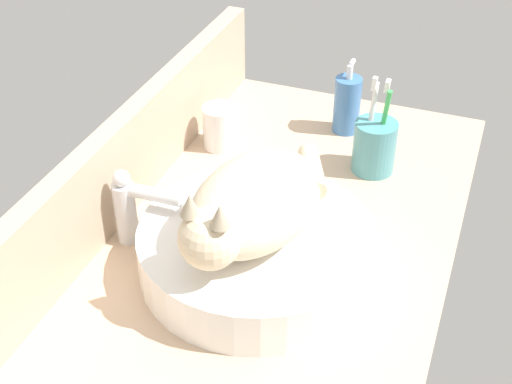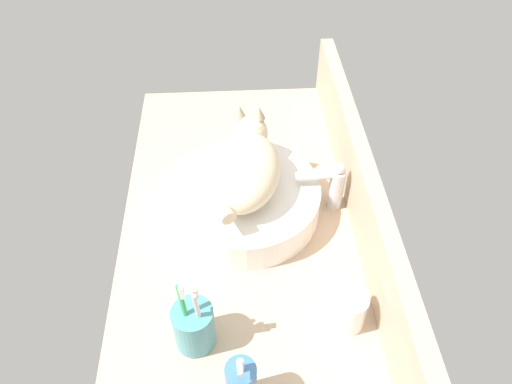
{
  "view_description": "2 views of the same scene",
  "coord_description": "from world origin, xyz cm",
  "px_view_note": "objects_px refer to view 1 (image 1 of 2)",
  "views": [
    {
      "loc": [
        -81.82,
        -29.36,
        75.59
      ],
      "look_at": [
        2.49,
        2.44,
        9.86
      ],
      "focal_mm": 50.0,
      "sensor_mm": 36.0,
      "label": 1
    },
    {
      "loc": [
        78.33,
        -1.86,
        89.07
      ],
      "look_at": [
        -1.06,
        2.85,
        9.14
      ],
      "focal_mm": 35.0,
      "sensor_mm": 36.0,
      "label": 2
    }
  ],
  "objects_px": {
    "faucet": "(131,205)",
    "toothbrush_cup": "(374,145)",
    "soap_dispenser": "(347,104)",
    "sink_basin": "(256,250)",
    "water_glass": "(221,129)",
    "cat": "(251,205)"
  },
  "relations": [
    {
      "from": "faucet",
      "to": "toothbrush_cup",
      "type": "height_order",
      "value": "toothbrush_cup"
    },
    {
      "from": "faucet",
      "to": "soap_dispenser",
      "type": "bearing_deg",
      "value": -26.66
    },
    {
      "from": "toothbrush_cup",
      "to": "sink_basin",
      "type": "bearing_deg",
      "value": 162.32
    },
    {
      "from": "sink_basin",
      "to": "water_glass",
      "type": "xyz_separation_m",
      "value": [
        0.31,
        0.19,
        -0.0
      ]
    },
    {
      "from": "cat",
      "to": "toothbrush_cup",
      "type": "height_order",
      "value": "cat"
    },
    {
      "from": "cat",
      "to": "water_glass",
      "type": "relative_size",
      "value": 3.72
    },
    {
      "from": "soap_dispenser",
      "to": "water_glass",
      "type": "relative_size",
      "value": 1.76
    },
    {
      "from": "sink_basin",
      "to": "water_glass",
      "type": "height_order",
      "value": "water_glass"
    },
    {
      "from": "cat",
      "to": "sink_basin",
      "type": "bearing_deg",
      "value": -6.9
    },
    {
      "from": "soap_dispenser",
      "to": "water_glass",
      "type": "height_order",
      "value": "soap_dispenser"
    },
    {
      "from": "faucet",
      "to": "water_glass",
      "type": "bearing_deg",
      "value": -3.23
    },
    {
      "from": "sink_basin",
      "to": "toothbrush_cup",
      "type": "relative_size",
      "value": 1.94
    },
    {
      "from": "toothbrush_cup",
      "to": "cat",
      "type": "bearing_deg",
      "value": 162.72
    },
    {
      "from": "sink_basin",
      "to": "toothbrush_cup",
      "type": "bearing_deg",
      "value": -17.68
    },
    {
      "from": "cat",
      "to": "faucet",
      "type": "bearing_deg",
      "value": 87.85
    },
    {
      "from": "cat",
      "to": "faucet",
      "type": "distance_m",
      "value": 0.22
    },
    {
      "from": "sink_basin",
      "to": "soap_dispenser",
      "type": "relative_size",
      "value": 2.42
    },
    {
      "from": "sink_basin",
      "to": "toothbrush_cup",
      "type": "distance_m",
      "value": 0.35
    },
    {
      "from": "toothbrush_cup",
      "to": "faucet",
      "type": "bearing_deg",
      "value": 137.23
    },
    {
      "from": "toothbrush_cup",
      "to": "soap_dispenser",
      "type": "bearing_deg",
      "value": 35.0
    },
    {
      "from": "faucet",
      "to": "soap_dispenser",
      "type": "relative_size",
      "value": 0.91
    },
    {
      "from": "sink_basin",
      "to": "water_glass",
      "type": "relative_size",
      "value": 4.27
    }
  ]
}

